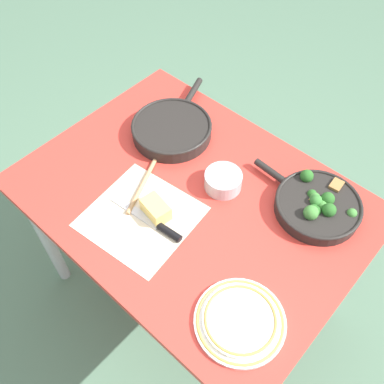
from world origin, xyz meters
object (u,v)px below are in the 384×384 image
cheese_block (156,209)px  grater_knife (155,224)px  skillet_broccoli (317,205)px  skillet_eggs (172,129)px  wooden_spoon (154,162)px  prep_bowl_steel (223,181)px  dinner_plate_stack (240,321)px

cheese_block → grater_knife: bearing=-49.4°
skillet_broccoli → skillet_eggs: 0.58m
wooden_spoon → prep_bowl_steel: 0.26m
dinner_plate_stack → cheese_block: bearing=166.7°
wooden_spoon → prep_bowl_steel: prep_bowl_steel is taller
wooden_spoon → cheese_block: cheese_block is taller
prep_bowl_steel → skillet_broccoli: bearing=24.1°
wooden_spoon → skillet_eggs: bearing=-4.0°
dinner_plate_stack → prep_bowl_steel: (-0.33, 0.33, 0.02)m
wooden_spoon → grater_knife: size_ratio=1.24×
skillet_eggs → grater_knife: size_ratio=1.50×
wooden_spoon → cheese_block: (0.16, -0.15, 0.02)m
grater_knife → dinner_plate_stack: (0.39, -0.07, 0.00)m
skillet_broccoli → cheese_block: (-0.37, -0.36, 0.00)m
wooden_spoon → cheese_block: bearing=-156.6°
grater_knife → cheese_block: size_ratio=2.73×
skillet_eggs → grater_knife: (0.24, -0.33, -0.02)m
skillet_eggs → prep_bowl_steel: bearing=-123.2°
skillet_broccoli → grater_knife: (-0.34, -0.39, -0.02)m
skillet_broccoli → grater_knife: 0.52m
skillet_broccoli → skillet_eggs: bearing=10.2°
wooden_spoon → prep_bowl_steel: (0.24, 0.08, 0.02)m
skillet_eggs → prep_bowl_steel: prep_bowl_steel is taller
grater_knife → skillet_broccoli: bearing=-136.7°
grater_knife → prep_bowl_steel: size_ratio=2.27×
dinner_plate_stack → prep_bowl_steel: 0.47m
skillet_broccoli → wooden_spoon: size_ratio=1.13×
skillet_eggs → cheese_block: size_ratio=4.09×
wooden_spoon → prep_bowl_steel: size_ratio=2.82×
skillet_broccoli → wooden_spoon: 0.57m
prep_bowl_steel → skillet_eggs: bearing=167.9°
skillet_eggs → wooden_spoon: skillet_eggs is taller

